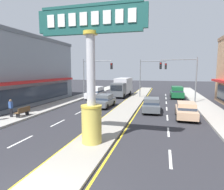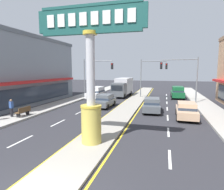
% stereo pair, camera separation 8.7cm
% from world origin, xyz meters
% --- Properties ---
extents(median_strip, '(2.45, 52.00, 0.14)m').
position_xyz_m(median_strip, '(0.00, 18.00, 0.07)').
color(median_strip, gray).
rests_on(median_strip, ground).
extents(sidewalk_left, '(2.69, 60.00, 0.18)m').
position_xyz_m(sidewalk_left, '(-9.17, 16.00, 0.09)').
color(sidewalk_left, '#9E9B93').
rests_on(sidewalk_left, ground).
extents(sidewalk_right, '(2.69, 60.00, 0.18)m').
position_xyz_m(sidewalk_right, '(9.17, 16.00, 0.09)').
color(sidewalk_right, '#9E9B93').
rests_on(sidewalk_right, ground).
extents(lane_markings, '(9.19, 52.00, 0.01)m').
position_xyz_m(lane_markings, '(0.00, 16.65, 0.00)').
color(lane_markings, silver).
rests_on(lane_markings, ground).
extents(district_sign, '(6.40, 1.25, 7.95)m').
position_xyz_m(district_sign, '(0.00, 5.48, 4.12)').
color(district_sign, gold).
rests_on(district_sign, median_strip).
extents(storefront_left, '(9.19, 18.47, 8.87)m').
position_xyz_m(storefront_left, '(-15.50, 16.31, 4.44)').
color(storefront_left, gray).
rests_on(storefront_left, ground).
extents(traffic_light_left_side, '(4.86, 0.46, 6.20)m').
position_xyz_m(traffic_light_left_side, '(-6.46, 23.32, 4.25)').
color(traffic_light_left_side, slate).
rests_on(traffic_light_left_side, ground).
extents(traffic_light_right_side, '(4.86, 0.46, 6.20)m').
position_xyz_m(traffic_light_right_side, '(6.46, 22.45, 4.25)').
color(traffic_light_right_side, slate).
rests_on(traffic_light_right_side, ground).
extents(traffic_light_median_far, '(4.20, 0.46, 6.20)m').
position_xyz_m(traffic_light_median_far, '(1.85, 26.41, 4.19)').
color(traffic_light_median_far, slate).
rests_on(traffic_light_median_far, ground).
extents(sedan_near_right_lane, '(1.92, 4.34, 1.53)m').
position_xyz_m(sedan_near_right_lane, '(6.17, 13.76, 0.79)').
color(sedan_near_right_lane, tan).
rests_on(sedan_near_right_lane, ground).
extents(box_truck_far_right_lane, '(2.48, 6.99, 3.12)m').
position_xyz_m(box_truck_far_right_lane, '(-2.80, 27.32, 1.69)').
color(box_truck_far_right_lane, '#4C5156').
rests_on(box_truck_far_right_lane, ground).
extents(suv_near_left_lane, '(2.07, 4.65, 1.90)m').
position_xyz_m(suv_near_left_lane, '(-6.17, 23.21, 0.98)').
color(suv_near_left_lane, white).
rests_on(suv_near_left_lane, ground).
extents(sedan_mid_left_lane, '(1.98, 4.37, 1.53)m').
position_xyz_m(sedan_mid_left_lane, '(2.88, 15.79, 0.79)').
color(sedan_mid_left_lane, '#4C5156').
rests_on(sedan_mid_left_lane, ground).
extents(suv_far_left_oncoming, '(2.02, 4.63, 1.90)m').
position_xyz_m(suv_far_left_oncoming, '(6.18, 27.36, 0.98)').
color(suv_far_left_oncoming, '#14562D').
rests_on(suv_far_left_oncoming, ground).
extents(sedan_kerb_right, '(1.93, 4.35, 1.53)m').
position_xyz_m(sedan_kerb_right, '(-2.87, 17.19, 0.79)').
color(sedan_kerb_right, '#4C5156').
rests_on(sedan_kerb_right, ground).
extents(street_bench, '(0.48, 1.60, 0.88)m').
position_xyz_m(street_bench, '(-8.56, 9.86, 0.65)').
color(street_bench, brown).
rests_on(street_bench, sidewalk_left).
extents(pedestrian_near_kerb, '(0.45, 0.33, 1.65)m').
position_xyz_m(pedestrian_near_kerb, '(-9.42, 9.34, 1.11)').
color(pedestrian_near_kerb, black).
rests_on(pedestrian_near_kerb, sidewalk_left).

